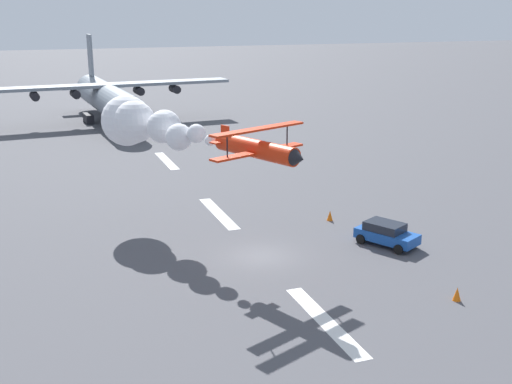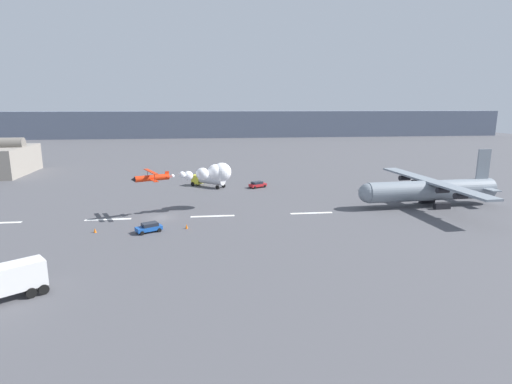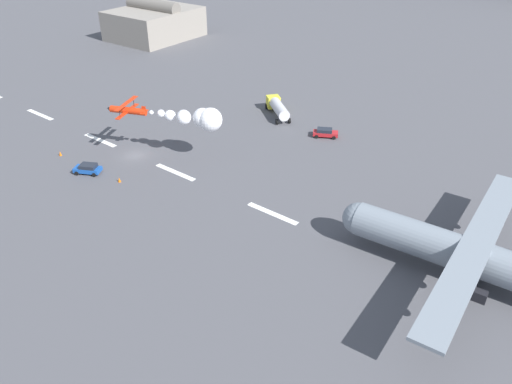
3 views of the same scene
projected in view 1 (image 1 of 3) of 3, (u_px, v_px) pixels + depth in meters
ground_plane at (261, 256)px, 40.32m from camera, size 440.00×440.00×0.00m
runway_stripe_2 at (325, 321)px, 31.97m from camera, size 8.00×0.90×0.01m
runway_stripe_3 at (219, 213)px, 48.68m from camera, size 8.00×0.90×0.01m
runway_stripe_4 at (167, 161)px, 65.39m from camera, size 8.00×0.90×0.01m
cargo_transport_plane at (109, 99)px, 85.16m from camera, size 28.72×33.83×11.23m
stunt_biplane_red at (148, 125)px, 44.63m from camera, size 18.01×10.53×3.66m
followme_car_yellow at (386, 233)px, 41.98m from camera, size 4.39×3.48×1.52m
traffic_cone_near at (457, 294)px, 34.10m from camera, size 0.44×0.44×0.75m
traffic_cone_far at (330, 216)px, 46.96m from camera, size 0.44×0.44×0.75m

